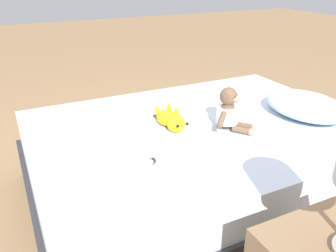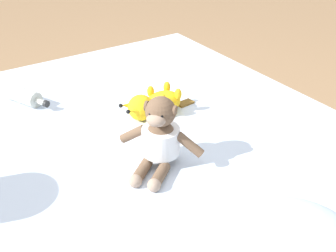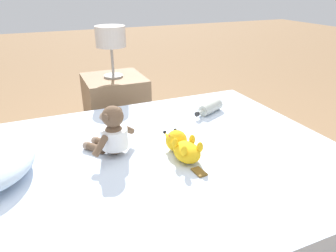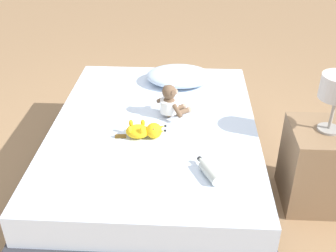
{
  "view_description": "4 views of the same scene",
  "coord_description": "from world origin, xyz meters",
  "px_view_note": "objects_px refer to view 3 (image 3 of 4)",
  "views": [
    {
      "loc": [
        1.53,
        -0.95,
        1.29
      ],
      "look_at": [
        0.12,
        -0.27,
        0.57
      ],
      "focal_mm": 37.38,
      "sensor_mm": 36.0,
      "label": 1
    },
    {
      "loc": [
        0.67,
        1.02,
        1.28
      ],
      "look_at": [
        0.0,
        0.0,
        0.53
      ],
      "focal_mm": 43.5,
      "sensor_mm": 36.0,
      "label": 2
    },
    {
      "loc": [
        -1.15,
        0.37,
        1.19
      ],
      "look_at": [
        0.1,
        -0.16,
        0.56
      ],
      "focal_mm": 33.26,
      "sensor_mm": 36.0,
      "label": 3
    },
    {
      "loc": [
        0.22,
        -2.32,
        1.89
      ],
      "look_at": [
        0.1,
        -0.19,
        0.58
      ],
      "focal_mm": 43.64,
      "sensor_mm": 36.0,
      "label": 4
    }
  ],
  "objects_px": {
    "plush_monkey": "(112,134)",
    "nightstand": "(116,111)",
    "bedside_lamp": "(111,38)",
    "plush_yellow_creature": "(182,147)",
    "glass_bottle": "(210,108)",
    "bed": "(145,202)"
  },
  "relations": [
    {
      "from": "bed",
      "to": "plush_monkey",
      "type": "xyz_separation_m",
      "value": [
        0.1,
        0.11,
        0.34
      ]
    },
    {
      "from": "nightstand",
      "to": "bedside_lamp",
      "type": "bearing_deg",
      "value": -90.0
    },
    {
      "from": "bed",
      "to": "bedside_lamp",
      "type": "relative_size",
      "value": 5.21
    },
    {
      "from": "plush_monkey",
      "to": "nightstand",
      "type": "height_order",
      "value": "plush_monkey"
    },
    {
      "from": "bedside_lamp",
      "to": "glass_bottle",
      "type": "bearing_deg",
      "value": -151.34
    },
    {
      "from": "plush_yellow_creature",
      "to": "bedside_lamp",
      "type": "height_order",
      "value": "bedside_lamp"
    },
    {
      "from": "plush_yellow_creature",
      "to": "bedside_lamp",
      "type": "xyz_separation_m",
      "value": [
        1.13,
        0.03,
        0.31
      ]
    },
    {
      "from": "plush_monkey",
      "to": "plush_yellow_creature",
      "type": "relative_size",
      "value": 0.78
    },
    {
      "from": "bedside_lamp",
      "to": "bed",
      "type": "bearing_deg",
      "value": 172.42
    },
    {
      "from": "plush_yellow_creature",
      "to": "glass_bottle",
      "type": "relative_size",
      "value": 1.46
    },
    {
      "from": "nightstand",
      "to": "glass_bottle",
      "type": "bearing_deg",
      "value": -151.34
    },
    {
      "from": "nightstand",
      "to": "bedside_lamp",
      "type": "xyz_separation_m",
      "value": [
        0.0,
        -0.0,
        0.56
      ]
    },
    {
      "from": "bed",
      "to": "bedside_lamp",
      "type": "bearing_deg",
      "value": -7.58
    },
    {
      "from": "plush_yellow_creature",
      "to": "glass_bottle",
      "type": "distance_m",
      "value": 0.55
    },
    {
      "from": "bed",
      "to": "bedside_lamp",
      "type": "distance_m",
      "value": 1.25
    },
    {
      "from": "plush_yellow_creature",
      "to": "nightstand",
      "type": "relative_size",
      "value": 0.6
    },
    {
      "from": "bed",
      "to": "plush_monkey",
      "type": "distance_m",
      "value": 0.37
    },
    {
      "from": "plush_monkey",
      "to": "plush_yellow_creature",
      "type": "height_order",
      "value": "plush_monkey"
    },
    {
      "from": "glass_bottle",
      "to": "nightstand",
      "type": "relative_size",
      "value": 0.41
    },
    {
      "from": "bed",
      "to": "plush_monkey",
      "type": "bearing_deg",
      "value": 46.72
    },
    {
      "from": "plush_yellow_creature",
      "to": "bedside_lamp",
      "type": "bearing_deg",
      "value": 1.29
    },
    {
      "from": "plush_monkey",
      "to": "nightstand",
      "type": "relative_size",
      "value": 0.46
    }
  ]
}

